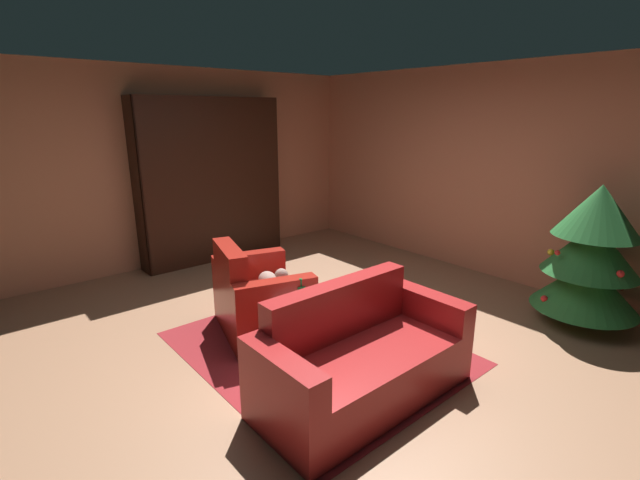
{
  "coord_description": "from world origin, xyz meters",
  "views": [
    {
      "loc": [
        2.88,
        -2.46,
        2.07
      ],
      "look_at": [
        -0.21,
        0.17,
        0.9
      ],
      "focal_mm": 25.11,
      "sensor_mm": 36.0,
      "label": 1
    }
  ],
  "objects_px": {
    "couch_red": "(361,360)",
    "decorated_tree": "(591,254)",
    "armchair_red": "(259,301)",
    "bookshelf_unit": "(221,181)",
    "book_stack_on_table": "(321,302)",
    "bottle_on_table": "(301,296)",
    "coffee_table": "(320,315)"
  },
  "relations": [
    {
      "from": "couch_red",
      "to": "decorated_tree",
      "type": "relative_size",
      "value": 1.18
    },
    {
      "from": "armchair_red",
      "to": "book_stack_on_table",
      "type": "relative_size",
      "value": 5.17
    },
    {
      "from": "armchair_red",
      "to": "bottle_on_table",
      "type": "bearing_deg",
      "value": 10.29
    },
    {
      "from": "bookshelf_unit",
      "to": "armchair_red",
      "type": "relative_size",
      "value": 1.92
    },
    {
      "from": "armchair_red",
      "to": "decorated_tree",
      "type": "distance_m",
      "value": 3.27
    },
    {
      "from": "bookshelf_unit",
      "to": "decorated_tree",
      "type": "xyz_separation_m",
      "value": [
        4.3,
        1.67,
        -0.38
      ]
    },
    {
      "from": "couch_red",
      "to": "coffee_table",
      "type": "xyz_separation_m",
      "value": [
        -0.65,
        0.16,
        0.09
      ]
    },
    {
      "from": "bookshelf_unit",
      "to": "book_stack_on_table",
      "type": "distance_m",
      "value": 3.13
    },
    {
      "from": "armchair_red",
      "to": "bookshelf_unit",
      "type": "bearing_deg",
      "value": 158.66
    },
    {
      "from": "couch_red",
      "to": "bottle_on_table",
      "type": "bearing_deg",
      "value": 174.34
    },
    {
      "from": "armchair_red",
      "to": "book_stack_on_table",
      "type": "height_order",
      "value": "armchair_red"
    },
    {
      "from": "book_stack_on_table",
      "to": "bottle_on_table",
      "type": "xyz_separation_m",
      "value": [
        -0.11,
        -0.13,
        0.06
      ]
    },
    {
      "from": "bookshelf_unit",
      "to": "couch_red",
      "type": "height_order",
      "value": "bookshelf_unit"
    },
    {
      "from": "armchair_red",
      "to": "coffee_table",
      "type": "xyz_separation_m",
      "value": [
        0.71,
        0.17,
        0.06
      ]
    },
    {
      "from": "book_stack_on_table",
      "to": "couch_red",
      "type": "bearing_deg",
      "value": -16.75
    },
    {
      "from": "decorated_tree",
      "to": "armchair_red",
      "type": "bearing_deg",
      "value": -127.46
    },
    {
      "from": "coffee_table",
      "to": "armchair_red",
      "type": "bearing_deg",
      "value": -166.45
    },
    {
      "from": "armchair_red",
      "to": "bottle_on_table",
      "type": "xyz_separation_m",
      "value": [
        0.54,
        0.1,
        0.2
      ]
    },
    {
      "from": "bookshelf_unit",
      "to": "bottle_on_table",
      "type": "height_order",
      "value": "bookshelf_unit"
    },
    {
      "from": "armchair_red",
      "to": "decorated_tree",
      "type": "relative_size",
      "value": 0.83
    },
    {
      "from": "couch_red",
      "to": "bottle_on_table",
      "type": "height_order",
      "value": "couch_red"
    },
    {
      "from": "bookshelf_unit",
      "to": "armchair_red",
      "type": "height_order",
      "value": "bookshelf_unit"
    },
    {
      "from": "couch_red",
      "to": "bookshelf_unit",
      "type": "bearing_deg",
      "value": 166.41
    },
    {
      "from": "armchair_red",
      "to": "decorated_tree",
      "type": "height_order",
      "value": "decorated_tree"
    },
    {
      "from": "coffee_table",
      "to": "bottle_on_table",
      "type": "distance_m",
      "value": 0.24
    },
    {
      "from": "bookshelf_unit",
      "to": "coffee_table",
      "type": "relative_size",
      "value": 3.29
    },
    {
      "from": "bottle_on_table",
      "to": "decorated_tree",
      "type": "relative_size",
      "value": 0.18
    },
    {
      "from": "couch_red",
      "to": "armchair_red",
      "type": "bearing_deg",
      "value": -179.3
    },
    {
      "from": "armchair_red",
      "to": "decorated_tree",
      "type": "bearing_deg",
      "value": 52.54
    },
    {
      "from": "armchair_red",
      "to": "bottle_on_table",
      "type": "height_order",
      "value": "armchair_red"
    },
    {
      "from": "couch_red",
      "to": "decorated_tree",
      "type": "distance_m",
      "value": 2.67
    },
    {
      "from": "coffee_table",
      "to": "book_stack_on_table",
      "type": "bearing_deg",
      "value": 135.36
    }
  ]
}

